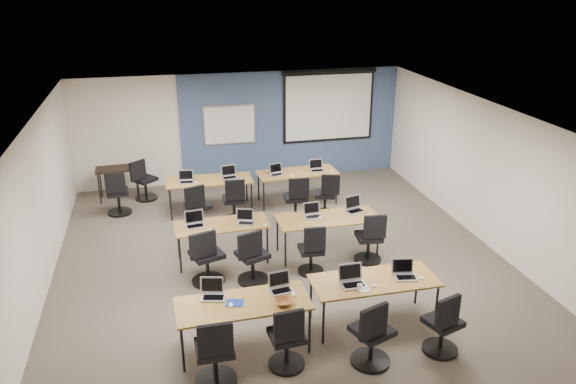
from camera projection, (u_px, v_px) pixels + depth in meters
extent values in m
cube|color=#6B6354|center=(282.00, 262.00, 10.21)|extent=(8.00, 9.00, 0.02)
cube|color=white|center=(282.00, 117.00, 9.22)|extent=(8.00, 9.00, 0.02)
cube|color=beige|center=(241.00, 127.00, 13.78)|extent=(8.00, 0.04, 2.70)
cube|color=beige|center=(382.00, 353.00, 5.64)|extent=(8.00, 0.04, 2.70)
cube|color=beige|center=(35.00, 215.00, 8.85)|extent=(0.04, 9.00, 2.70)
cube|color=beige|center=(489.00, 175.00, 10.58)|extent=(0.04, 9.00, 2.70)
cube|color=#3D5977|center=(291.00, 125.00, 14.03)|extent=(5.50, 0.04, 2.70)
cube|color=#ADADAD|center=(230.00, 125.00, 13.62)|extent=(1.28, 0.02, 0.98)
cube|color=white|center=(230.00, 125.00, 13.61)|extent=(1.20, 0.02, 0.90)
cube|color=black|center=(329.00, 106.00, 14.01)|extent=(2.32, 0.03, 1.82)
cube|color=white|center=(329.00, 107.00, 14.02)|extent=(2.20, 0.02, 1.62)
cylinder|color=black|center=(330.00, 72.00, 13.69)|extent=(2.40, 0.10, 0.10)
cube|color=brown|center=(243.00, 304.00, 7.63)|extent=(1.83, 0.76, 0.03)
cylinder|color=black|center=(183.00, 349.00, 7.29)|extent=(0.04, 0.04, 0.70)
cylinder|color=black|center=(310.00, 331.00, 7.66)|extent=(0.04, 0.04, 0.70)
cylinder|color=black|center=(180.00, 321.00, 7.87)|extent=(0.04, 0.04, 0.70)
cylinder|color=black|center=(298.00, 306.00, 8.24)|extent=(0.04, 0.04, 0.70)
cube|color=#956443|center=(374.00, 281.00, 8.20)|extent=(1.85, 0.77, 0.03)
cylinder|color=black|center=(323.00, 322.00, 7.85)|extent=(0.04, 0.04, 0.70)
cylinder|color=black|center=(436.00, 306.00, 8.22)|extent=(0.04, 0.04, 0.70)
cylinder|color=black|center=(311.00, 298.00, 8.44)|extent=(0.04, 0.04, 0.70)
cylinder|color=black|center=(417.00, 284.00, 8.81)|extent=(0.04, 0.04, 0.70)
cube|color=#A67F49|center=(222.00, 225.00, 10.00)|extent=(1.66, 0.69, 0.03)
cylinder|color=black|center=(180.00, 255.00, 9.71)|extent=(0.04, 0.04, 0.70)
cylinder|color=black|center=(267.00, 246.00, 10.04)|extent=(0.04, 0.04, 0.70)
cylinder|color=black|center=(178.00, 241.00, 10.23)|extent=(0.04, 0.04, 0.70)
cylinder|color=black|center=(261.00, 232.00, 10.56)|extent=(0.04, 0.04, 0.70)
cube|color=#A16E29|center=(328.00, 218.00, 10.27)|extent=(1.87, 0.78, 0.03)
cylinder|color=black|center=(285.00, 249.00, 9.92)|extent=(0.04, 0.04, 0.70)
cylinder|color=black|center=(378.00, 239.00, 10.29)|extent=(0.04, 0.04, 0.70)
cylinder|color=black|center=(277.00, 233.00, 10.51)|extent=(0.04, 0.04, 0.70)
cylinder|color=black|center=(365.00, 224.00, 10.89)|extent=(0.04, 0.04, 0.70)
cube|color=brown|center=(209.00, 180.00, 12.13)|extent=(1.84, 0.77, 0.03)
cylinder|color=black|center=(171.00, 205.00, 11.78)|extent=(0.04, 0.04, 0.70)
cylinder|color=black|center=(252.00, 198.00, 12.16)|extent=(0.04, 0.04, 0.70)
cylinder|color=black|center=(170.00, 194.00, 12.37)|extent=(0.04, 0.04, 0.70)
cylinder|color=black|center=(247.00, 188.00, 12.74)|extent=(0.04, 0.04, 0.70)
cube|color=olive|center=(297.00, 173.00, 12.59)|extent=(1.79, 0.75, 0.03)
cylinder|color=black|center=(264.00, 196.00, 12.26)|extent=(0.04, 0.04, 0.70)
cylinder|color=black|center=(337.00, 190.00, 12.62)|extent=(0.04, 0.04, 0.70)
cylinder|color=black|center=(258.00, 186.00, 12.82)|extent=(0.04, 0.04, 0.70)
cylinder|color=black|center=(328.00, 180.00, 13.18)|extent=(0.04, 0.04, 0.70)
cube|color=#B6B6BC|center=(213.00, 297.00, 7.73)|extent=(0.33, 0.24, 0.02)
cube|color=black|center=(213.00, 297.00, 7.71)|extent=(0.28, 0.14, 0.00)
cube|color=#B6B6BC|center=(212.00, 285.00, 7.80)|extent=(0.33, 0.06, 0.22)
cube|color=black|center=(212.00, 285.00, 7.79)|extent=(0.29, 0.04, 0.18)
ellipsoid|color=white|center=(231.00, 305.00, 7.55)|extent=(0.09, 0.12, 0.04)
cylinder|color=black|center=(216.00, 380.00, 7.22)|extent=(0.54, 0.54, 0.05)
cylinder|color=black|center=(215.00, 366.00, 7.15)|extent=(0.06, 0.06, 0.48)
cube|color=black|center=(214.00, 348.00, 7.04)|extent=(0.48, 0.48, 0.08)
cube|color=black|center=(215.00, 340.00, 6.75)|extent=(0.43, 0.06, 0.44)
cube|color=#AAAAAF|center=(281.00, 291.00, 7.89)|extent=(0.31, 0.23, 0.02)
cube|color=black|center=(281.00, 291.00, 7.87)|extent=(0.27, 0.13, 0.00)
cube|color=#AAAAAF|center=(279.00, 279.00, 7.96)|extent=(0.31, 0.06, 0.22)
cube|color=black|center=(279.00, 279.00, 7.95)|extent=(0.28, 0.04, 0.18)
ellipsoid|color=white|center=(293.00, 294.00, 7.80)|extent=(0.09, 0.12, 0.04)
cylinder|color=black|center=(287.00, 364.00, 7.52)|extent=(0.49, 0.49, 0.05)
cylinder|color=black|center=(287.00, 352.00, 7.45)|extent=(0.06, 0.06, 0.44)
cube|color=black|center=(287.00, 336.00, 7.36)|extent=(0.44, 0.44, 0.08)
cube|color=black|center=(289.00, 326.00, 7.07)|extent=(0.40, 0.06, 0.44)
cube|color=#BDBDBD|center=(353.00, 285.00, 8.04)|extent=(0.36, 0.26, 0.02)
cube|color=black|center=(354.00, 285.00, 8.02)|extent=(0.30, 0.15, 0.00)
cube|color=#BDBDBD|center=(350.00, 272.00, 8.12)|extent=(0.36, 0.07, 0.25)
cube|color=black|center=(351.00, 272.00, 8.11)|extent=(0.31, 0.05, 0.20)
ellipsoid|color=white|center=(374.00, 286.00, 8.01)|extent=(0.09, 0.11, 0.03)
cylinder|color=black|center=(370.00, 360.00, 7.58)|extent=(0.53, 0.53, 0.05)
cylinder|color=black|center=(371.00, 348.00, 7.51)|extent=(0.06, 0.06, 0.47)
cube|color=black|center=(372.00, 330.00, 7.40)|extent=(0.47, 0.47, 0.08)
cube|color=black|center=(374.00, 322.00, 7.10)|extent=(0.43, 0.06, 0.44)
cube|color=#B1B1B1|center=(406.00, 277.00, 8.23)|extent=(0.32, 0.23, 0.02)
cube|color=black|center=(406.00, 277.00, 8.21)|extent=(0.27, 0.14, 0.00)
cube|color=#B1B1B1|center=(403.00, 266.00, 8.30)|extent=(0.32, 0.06, 0.22)
cube|color=black|center=(403.00, 266.00, 8.29)|extent=(0.28, 0.04, 0.18)
ellipsoid|color=white|center=(421.00, 278.00, 8.22)|extent=(0.07, 0.10, 0.04)
cylinder|color=black|center=(440.00, 349.00, 7.81)|extent=(0.49, 0.49, 0.05)
cylinder|color=black|center=(441.00, 337.00, 7.74)|extent=(0.06, 0.06, 0.44)
cube|color=black|center=(443.00, 322.00, 7.65)|extent=(0.44, 0.44, 0.08)
cube|color=black|center=(448.00, 312.00, 7.36)|extent=(0.40, 0.06, 0.44)
cube|color=#B6B6C5|center=(195.00, 226.00, 9.89)|extent=(0.33, 0.24, 0.02)
cube|color=black|center=(195.00, 226.00, 9.87)|extent=(0.28, 0.14, 0.00)
cube|color=#B6B6C5|center=(194.00, 217.00, 9.96)|extent=(0.33, 0.06, 0.23)
cube|color=black|center=(194.00, 217.00, 9.95)|extent=(0.29, 0.04, 0.19)
ellipsoid|color=white|center=(211.00, 230.00, 9.74)|extent=(0.08, 0.10, 0.03)
cylinder|color=black|center=(208.00, 281.00, 9.54)|extent=(0.56, 0.56, 0.05)
cylinder|color=black|center=(208.00, 269.00, 9.46)|extent=(0.06, 0.06, 0.49)
cube|color=black|center=(207.00, 254.00, 9.36)|extent=(0.49, 0.49, 0.08)
cube|color=black|center=(203.00, 245.00, 9.05)|extent=(0.45, 0.06, 0.44)
cube|color=#A6A6AA|center=(246.00, 223.00, 10.01)|extent=(0.30, 0.22, 0.02)
cube|color=black|center=(246.00, 223.00, 9.98)|extent=(0.26, 0.13, 0.00)
cube|color=#A6A6AA|center=(245.00, 214.00, 10.07)|extent=(0.30, 0.06, 0.21)
cube|color=black|center=(245.00, 215.00, 10.06)|extent=(0.27, 0.04, 0.17)
ellipsoid|color=white|center=(265.00, 225.00, 9.93)|extent=(0.06, 0.09, 0.03)
cylinder|color=black|center=(253.00, 279.00, 9.58)|extent=(0.53, 0.53, 0.05)
cylinder|color=black|center=(253.00, 269.00, 9.50)|extent=(0.06, 0.06, 0.47)
cube|color=black|center=(252.00, 254.00, 9.40)|extent=(0.47, 0.47, 0.08)
cube|color=black|center=(250.00, 245.00, 9.10)|extent=(0.43, 0.06, 0.44)
cube|color=#9E9EA8|center=(313.00, 217.00, 10.27)|extent=(0.32, 0.23, 0.02)
cube|color=black|center=(314.00, 216.00, 10.25)|extent=(0.27, 0.13, 0.00)
cube|color=#9E9EA8|center=(312.00, 208.00, 10.34)|extent=(0.32, 0.06, 0.22)
cube|color=black|center=(312.00, 208.00, 10.33)|extent=(0.28, 0.04, 0.18)
ellipsoid|color=white|center=(320.00, 218.00, 10.22)|extent=(0.09, 0.12, 0.04)
cylinder|color=black|center=(311.00, 271.00, 9.85)|extent=(0.46, 0.46, 0.05)
cylinder|color=black|center=(311.00, 262.00, 9.79)|extent=(0.06, 0.06, 0.40)
cube|color=black|center=(311.00, 249.00, 9.70)|extent=(0.40, 0.40, 0.08)
cube|color=black|center=(315.00, 239.00, 9.43)|extent=(0.37, 0.06, 0.44)
cube|color=#B8B8B8|center=(355.00, 211.00, 10.51)|extent=(0.35, 0.25, 0.02)
cube|color=black|center=(355.00, 211.00, 10.49)|extent=(0.30, 0.15, 0.00)
cube|color=#B8B8B8|center=(353.00, 202.00, 10.58)|extent=(0.35, 0.06, 0.24)
cube|color=black|center=(353.00, 202.00, 10.58)|extent=(0.31, 0.05, 0.20)
ellipsoid|color=white|center=(371.00, 215.00, 10.33)|extent=(0.07, 0.11, 0.04)
cylinder|color=black|center=(368.00, 259.00, 10.26)|extent=(0.50, 0.50, 0.05)
cylinder|color=black|center=(368.00, 250.00, 10.18)|extent=(0.06, 0.06, 0.44)
cube|color=black|center=(369.00, 237.00, 10.09)|extent=(0.44, 0.44, 0.08)
cube|color=black|center=(375.00, 227.00, 9.81)|extent=(0.40, 0.06, 0.44)
cube|color=#AAAAB0|center=(187.00, 182.00, 11.95)|extent=(0.31, 0.23, 0.02)
cube|color=black|center=(187.00, 182.00, 11.93)|extent=(0.27, 0.13, 0.00)
cube|color=#AAAAB0|center=(186.00, 175.00, 12.02)|extent=(0.31, 0.06, 0.22)
cube|color=black|center=(186.00, 175.00, 12.01)|extent=(0.28, 0.04, 0.18)
ellipsoid|color=white|center=(196.00, 183.00, 11.90)|extent=(0.08, 0.11, 0.04)
cylinder|color=black|center=(199.00, 227.00, 11.55)|extent=(0.51, 0.51, 0.05)
cylinder|color=black|center=(199.00, 218.00, 11.48)|extent=(0.06, 0.06, 0.45)
cube|color=black|center=(198.00, 206.00, 11.38)|extent=(0.45, 0.45, 0.08)
cube|color=black|center=(195.00, 197.00, 11.09)|extent=(0.41, 0.06, 0.44)
cube|color=#B5B5BA|center=(230.00, 178.00, 12.21)|extent=(0.33, 0.24, 0.02)
cube|color=black|center=(230.00, 177.00, 12.19)|extent=(0.28, 0.14, 0.00)
cube|color=#B5B5BA|center=(229.00, 170.00, 12.29)|extent=(0.33, 0.06, 0.23)
cube|color=black|center=(229.00, 170.00, 12.28)|extent=(0.29, 0.04, 0.19)
ellipsoid|color=white|center=(241.00, 179.00, 12.11)|extent=(0.09, 0.11, 0.03)
cylinder|color=black|center=(234.00, 219.00, 11.92)|extent=(0.50, 0.50, 0.05)
cylinder|color=black|center=(234.00, 211.00, 11.84)|extent=(0.06, 0.06, 0.44)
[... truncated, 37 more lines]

